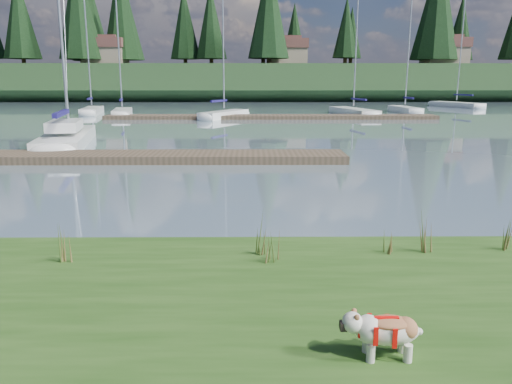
{
  "coord_description": "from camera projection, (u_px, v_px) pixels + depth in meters",
  "views": [
    {
      "loc": [
        0.47,
        -9.72,
        2.99
      ],
      "look_at": [
        0.55,
        -0.5,
        0.92
      ],
      "focal_mm": 35.0,
      "sensor_mm": 36.0,
      "label": 1
    }
  ],
  "objects": [
    {
      "name": "ground",
      "position": [
        246.0,
        119.0,
        39.4
      ],
      "size": [
        200.0,
        200.0,
        0.0
      ],
      "primitive_type": "plane",
      "color": "#7E96A5",
      "rests_on": "ground"
    },
    {
      "name": "ridge",
      "position": [
        249.0,
        83.0,
        80.81
      ],
      "size": [
        200.0,
        20.0,
        5.0
      ],
      "primitive_type": "cube",
      "color": "#1C3419",
      "rests_on": "ground"
    },
    {
      "name": "bulldog",
      "position": [
        386.0,
        329.0,
        4.81
      ],
      "size": [
        0.77,
        0.34,
        0.47
      ],
      "rotation": [
        0.0,
        0.0,
        3.14
      ],
      "color": "silver",
      "rests_on": "bank"
    },
    {
      "name": "sailboat_main",
      "position": [
        69.0,
        134.0,
        24.18
      ],
      "size": [
        3.79,
        9.54,
        13.42
      ],
      "rotation": [
        0.0,
        0.0,
        1.79
      ],
      "color": "white",
      "rests_on": "ground"
    },
    {
      "name": "dock_near",
      "position": [
        134.0,
        157.0,
        18.85
      ],
      "size": [
        16.0,
        2.0,
        0.3
      ],
      "primitive_type": "cube",
      "color": "#4C3D2C",
      "rests_on": "ground"
    },
    {
      "name": "dock_far",
      "position": [
        271.0,
        117.0,
        39.39
      ],
      "size": [
        26.0,
        2.2,
        0.3
      ],
      "primitive_type": "cube",
      "color": "#4C3D2C",
      "rests_on": "ground"
    },
    {
      "name": "sailboat_bg_0",
      "position": [
        93.0,
        110.0,
        45.64
      ],
      "size": [
        2.59,
        7.19,
        10.34
      ],
      "rotation": [
        0.0,
        0.0,
        1.75
      ],
      "color": "white",
      "rests_on": "ground"
    },
    {
      "name": "sailboat_bg_1",
      "position": [
        123.0,
        112.0,
        43.13
      ],
      "size": [
        2.74,
        7.25,
        10.71
      ],
      "rotation": [
        0.0,
        0.0,
        1.76
      ],
      "color": "white",
      "rests_on": "ground"
    },
    {
      "name": "sailboat_bg_2",
      "position": [
        228.0,
        114.0,
        40.61
      ],
      "size": [
        4.24,
        6.77,
        10.45
      ],
      "rotation": [
        0.0,
        0.0,
        1.12
      ],
      "color": "white",
      "rests_on": "ground"
    },
    {
      "name": "sailboat_bg_3",
      "position": [
        350.0,
        111.0,
        44.41
      ],
      "size": [
        3.39,
        8.83,
        12.66
      ],
      "rotation": [
        0.0,
        0.0,
        1.77
      ],
      "color": "white",
      "rests_on": "ground"
    },
    {
      "name": "sailboat_bg_4",
      "position": [
        403.0,
        109.0,
        47.18
      ],
      "size": [
        1.66,
        6.82,
        10.1
      ],
      "rotation": [
        0.0,
        0.0,
        1.62
      ],
      "color": "white",
      "rests_on": "ground"
    },
    {
      "name": "sailboat_bg_5",
      "position": [
        452.0,
        104.0,
        56.79
      ],
      "size": [
        4.19,
        8.34,
        11.77
      ],
      "rotation": [
        0.0,
        0.0,
        1.9
      ],
      "color": "white",
      "rests_on": "ground"
    },
    {
      "name": "weed_0",
      "position": [
        259.0,
        237.0,
        7.65
      ],
      "size": [
        0.17,
        0.14,
        0.69
      ],
      "color": "#475B23",
      "rests_on": "bank"
    },
    {
      "name": "weed_1",
      "position": [
        273.0,
        248.0,
        7.4
      ],
      "size": [
        0.17,
        0.14,
        0.51
      ],
      "color": "#475B23",
      "rests_on": "bank"
    },
    {
      "name": "weed_2",
      "position": [
        427.0,
        233.0,
        7.73
      ],
      "size": [
        0.17,
        0.14,
        0.78
      ],
      "color": "#475B23",
      "rests_on": "bank"
    },
    {
      "name": "weed_3",
      "position": [
        65.0,
        246.0,
        7.34
      ],
      "size": [
        0.17,
        0.14,
        0.61
      ],
      "color": "#475B23",
      "rests_on": "bank"
    },
    {
      "name": "weed_4",
      "position": [
        389.0,
        244.0,
        7.76
      ],
      "size": [
        0.17,
        0.14,
        0.36
      ],
      "color": "#475B23",
      "rests_on": "bank"
    },
    {
      "name": "weed_5",
      "position": [
        509.0,
        232.0,
        7.9
      ],
      "size": [
        0.17,
        0.14,
        0.71
      ],
      "color": "#475B23",
      "rests_on": "bank"
    },
    {
      "name": "mud_lip",
      "position": [
        225.0,
        254.0,
        8.56
      ],
      "size": [
        60.0,
        0.5,
        0.14
      ],
      "primitive_type": "cube",
      "color": "#33281C",
      "rests_on": "ground"
    },
    {
      "name": "conifer_2",
      "position": [
        78.0,
        7.0,
        73.29
      ],
      "size": [
        6.6,
        6.6,
        16.05
      ],
      "color": "#382619",
      "rests_on": "ridge"
    },
    {
      "name": "conifer_3",
      "position": [
        184.0,
        23.0,
        77.72
      ],
      "size": [
        4.84,
        4.84,
        12.25
      ],
      "color": "#382619",
      "rests_on": "ridge"
    },
    {
      "name": "conifer_4",
      "position": [
        269.0,
        8.0,
        71.68
      ],
      "size": [
        6.16,
        6.16,
        15.1
      ],
      "color": "#382619",
      "rests_on": "ridge"
    },
    {
      "name": "conifer_5",
      "position": [
        346.0,
        28.0,
        76.18
      ],
      "size": [
        3.96,
        3.96,
        10.35
      ],
      "color": "#382619",
      "rests_on": "ridge"
    },
    {
      "name": "conifer_6",
      "position": [
        437.0,
        4.0,
        73.65
      ],
      "size": [
        7.04,
        7.04,
        17.0
      ],
      "color": "#382619",
      "rests_on": "ridge"
    },
    {
      "name": "house_0",
      "position": [
        105.0,
        51.0,
        76.63
      ],
      "size": [
        6.3,
        5.3,
        4.65
      ],
      "color": "gray",
      "rests_on": "ridge"
    },
    {
      "name": "house_1",
      "position": [
        287.0,
        52.0,
        77.85
      ],
      "size": [
        6.3,
        5.3,
        4.65
      ],
      "color": "gray",
      "rests_on": "ridge"
    },
    {
      "name": "house_2",
      "position": [
        445.0,
        51.0,
        76.11
      ],
      "size": [
        6.3,
        5.3,
        4.65
      ],
      "color": "gray",
      "rests_on": "ridge"
    }
  ]
}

